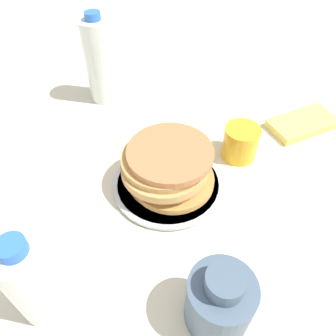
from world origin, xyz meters
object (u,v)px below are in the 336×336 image
(juice_glass, at_px, (240,142))
(cream_jug, at_px, (220,301))
(pancake_stack, at_px, (167,167))
(plate, at_px, (168,183))
(water_bottle_mid, at_px, (33,280))
(water_bottle_near, at_px, (100,61))

(juice_glass, height_order, cream_jug, cream_jug)
(pancake_stack, xyz_separation_m, juice_glass, (-0.15, -0.11, -0.02))
(plate, relative_size, juice_glass, 2.94)
(water_bottle_mid, bearing_deg, cream_jug, -178.33)
(pancake_stack, relative_size, juice_glass, 2.33)
(juice_glass, bearing_deg, cream_jug, 81.96)
(pancake_stack, bearing_deg, water_bottle_near, -56.18)
(plate, bearing_deg, water_bottle_mid, 57.94)
(juice_glass, bearing_deg, water_bottle_near, -28.79)
(pancake_stack, height_order, cream_jug, cream_jug)
(plate, height_order, cream_jug, cream_jug)
(plate, xyz_separation_m, water_bottle_near, (0.21, -0.31, 0.10))
(plate, height_order, pancake_stack, pancake_stack)
(cream_jug, height_order, water_bottle_near, water_bottle_near)
(water_bottle_near, bearing_deg, juice_glass, 151.21)
(pancake_stack, height_order, water_bottle_near, water_bottle_near)
(water_bottle_near, xyz_separation_m, water_bottle_mid, (-0.04, 0.57, -0.02))
(plate, relative_size, water_bottle_near, 1.00)
(juice_glass, relative_size, water_bottle_mid, 0.43)
(pancake_stack, relative_size, water_bottle_mid, 1.01)
(water_bottle_near, relative_size, water_bottle_mid, 1.27)
(pancake_stack, xyz_separation_m, water_bottle_near, (0.20, -0.31, 0.05))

